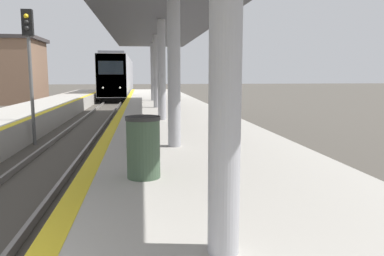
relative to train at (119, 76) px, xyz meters
The scene contains 4 objects.
train is the anchor object (origin of this frame).
signal_mid 30.59m from the train, 92.47° to the right, with size 0.36×0.31×4.76m.
station_canopy 31.28m from the train, 83.94° to the right, with size 4.35×25.84×3.74m.
trash_bin 38.83m from the train, 86.18° to the right, with size 0.55×0.55×0.98m.
Camera 1 is at (2.58, -2.10, 2.52)m, focal length 35.00 mm.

